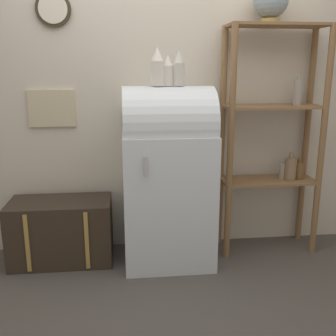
{
  "coord_description": "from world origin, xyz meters",
  "views": [
    {
      "loc": [
        -0.31,
        -2.65,
        1.51
      ],
      "look_at": [
        0.0,
        0.25,
        0.76
      ],
      "focal_mm": 42.0,
      "sensor_mm": 36.0,
      "label": 1
    }
  ],
  "objects": [
    {
      "name": "ground_plane",
      "position": [
        0.0,
        0.0,
        0.0
      ],
      "size": [
        12.0,
        12.0,
        0.0
      ],
      "primitive_type": "plane",
      "color": "#4C4742"
    },
    {
      "name": "wall_back",
      "position": [
        -0.0,
        0.57,
        1.35
      ],
      "size": [
        7.0,
        0.09,
        2.7
      ],
      "color": "beige",
      "rests_on": "ground_plane"
    },
    {
      "name": "refrigerator",
      "position": [
        -0.0,
        0.25,
        0.71
      ],
      "size": [
        0.68,
        0.63,
        1.37
      ],
      "color": "silver",
      "rests_on": "ground_plane"
    },
    {
      "name": "suitcase_trunk",
      "position": [
        -0.84,
        0.31,
        0.25
      ],
      "size": [
        0.78,
        0.42,
        0.5
      ],
      "color": "#33281E",
      "rests_on": "ground_plane"
    },
    {
      "name": "shelf_unit",
      "position": [
        0.87,
        0.37,
        1.01
      ],
      "size": [
        0.79,
        0.33,
        1.82
      ],
      "color": "olive",
      "rests_on": "ground_plane"
    },
    {
      "name": "globe",
      "position": [
        0.79,
        0.4,
        1.99
      ],
      "size": [
        0.26,
        0.26,
        0.3
      ],
      "color": "#AD8942",
      "rests_on": "shelf_unit"
    },
    {
      "name": "vase_left",
      "position": [
        -0.08,
        0.24,
        1.5
      ],
      "size": [
        0.11,
        0.11,
        0.27
      ],
      "color": "silver",
      "rests_on": "refrigerator"
    },
    {
      "name": "vase_center",
      "position": [
        0.0,
        0.25,
        1.48
      ],
      "size": [
        0.08,
        0.08,
        0.22
      ],
      "color": "silver",
      "rests_on": "refrigerator"
    },
    {
      "name": "vase_right",
      "position": [
        0.08,
        0.24,
        1.49
      ],
      "size": [
        0.09,
        0.09,
        0.25
      ],
      "color": "beige",
      "rests_on": "refrigerator"
    }
  ]
}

